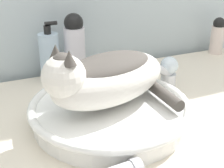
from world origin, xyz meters
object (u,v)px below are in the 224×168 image
faucet (166,72)px  soap_pump_bottle (50,57)px  cat (105,76)px  lotion_bottle_white (75,46)px  deodorant_stick (217,36)px

faucet → soap_pump_bottle: soap_pump_bottle is taller
soap_pump_bottle → faucet: bearing=-37.8°
cat → lotion_bottle_white: bearing=-110.6°
lotion_bottle_white → soap_pump_bottle: lotion_bottle_white is taller
soap_pump_bottle → deodorant_stick: soap_pump_bottle is taller
cat → deodorant_stick: cat is taller
faucet → lotion_bottle_white: bearing=-69.8°
deodorant_stick → soap_pump_bottle: bearing=180.0°
deodorant_stick → cat: bearing=-152.5°
lotion_bottle_white → deodorant_stick: bearing=0.0°
cat → deodorant_stick: 0.68m
lotion_bottle_white → soap_pump_bottle: (-0.08, 0.00, -0.02)m
cat → soap_pump_bottle: cat is taller
soap_pump_bottle → cat: bearing=-79.2°
faucet → deodorant_stick: deodorant_stick is taller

